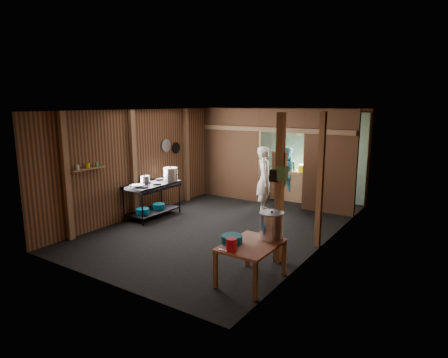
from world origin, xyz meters
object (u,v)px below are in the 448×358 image
Objects in this scene: prep_table at (251,263)px; yellow_tub at (305,168)px; stock_pot at (271,226)px; stove_pot_large at (171,175)px; pink_bucket at (231,245)px; gas_range at (153,200)px; cook at (265,179)px.

prep_table is 2.86× the size of yellow_tub.
stock_pot is at bearing -74.41° from yellow_tub.
stove_pot_large reaches higher than prep_table.
gas_range is at bearing 149.61° from pink_bucket.
stove_pot_large reaches higher than yellow_tub.
stove_pot_large is at bearing 148.19° from prep_table.
stove_pot_large is 0.77× the size of stock_pot.
yellow_tub is (2.35, 2.97, -0.04)m from stove_pot_large.
gas_range reaches higher than prep_table.
cook is (-1.54, 4.04, 0.13)m from pink_bucket.
cook is (1.89, 1.44, -0.15)m from stove_pot_large.
pink_bucket is (3.60, -2.11, 0.29)m from gas_range.
stove_pot_large is at bearing 142.79° from pink_bucket.
gas_range is at bearing 160.99° from stock_pot.
gas_range is at bearing 155.34° from prep_table.
pink_bucket is at bearing -30.39° from gas_range.
gas_range is 2.85m from cook.
stove_pot_large is 4.32m from pink_bucket.
stock_pot is at bearing -26.29° from stove_pot_large.
yellow_tub is (-1.34, 4.80, 0.13)m from stock_pot.
yellow_tub is at bearing 102.93° from prep_table.
yellow_tub is at bearing 105.59° from stock_pot.
pink_bucket is (-0.11, -0.41, 0.40)m from prep_table.
gas_range is 7.33× the size of pink_bucket.
stove_pot_large is (0.17, 0.49, 0.58)m from gas_range.
pink_bucket is at bearing 176.07° from cook.
stock_pot reaches higher than pink_bucket.
prep_table is 5.34m from yellow_tub.
cook reaches higher than stove_pot_large.
gas_range is 0.84× the size of cook.
prep_table is (3.71, -1.70, -0.11)m from gas_range.
stock_pot is at bearing 67.82° from prep_table.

